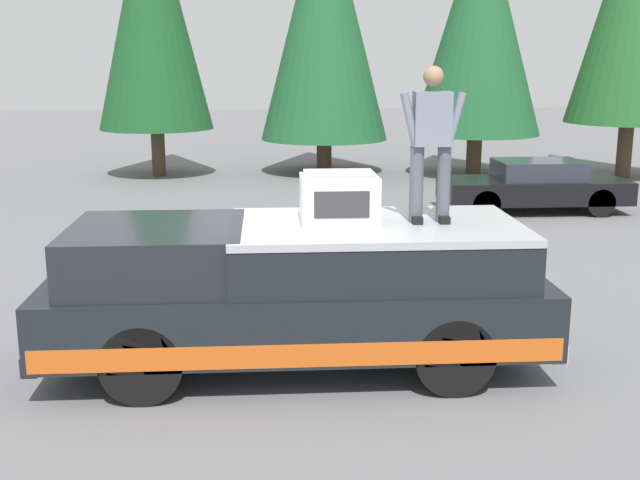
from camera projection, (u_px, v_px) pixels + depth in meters
name	position (u px, v px, depth m)	size (l,w,h in m)	color
ground_plane	(281.00, 361.00, 9.20)	(90.00, 90.00, 0.00)	slate
pickup_truck	(297.00, 292.00, 8.87)	(2.01, 5.54, 1.65)	black
compressor_unit	(339.00, 198.00, 8.70)	(0.65, 0.84, 0.56)	silver
person_on_truck_bed	(431.00, 140.00, 8.61)	(0.29, 0.72, 1.69)	#4C515B
parked_car_black	(534.00, 186.00, 17.93)	(1.64, 4.10, 1.16)	black
conifer_left	(480.00, 21.00, 22.55)	(3.68, 3.68, 7.59)	#4C3826
conifer_center_left	(324.00, 15.00, 23.00)	(3.74, 3.74, 8.15)	#4C3826
conifer_center_right	(152.00, 7.00, 22.34)	(3.25, 3.25, 8.21)	#4C3826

